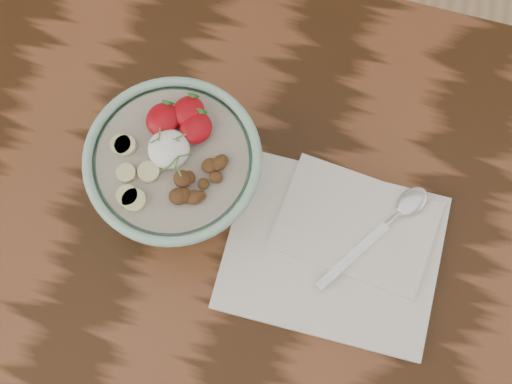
# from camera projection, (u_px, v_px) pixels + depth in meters

# --- Properties ---
(table) EXTENTS (1.60, 0.90, 0.75)m
(table) POSITION_uv_depth(u_px,v_px,m) (258.00, 311.00, 0.94)
(table) COLOR black
(table) RESTS_ON ground
(breakfast_bowl) EXTENTS (0.20, 0.20, 0.13)m
(breakfast_bowl) POSITION_uv_depth(u_px,v_px,m) (176.00, 170.00, 0.83)
(breakfast_bowl) COLOR #91C4AB
(breakfast_bowl) RESTS_ON table
(napkin) EXTENTS (0.26, 0.22, 0.02)m
(napkin) POSITION_uv_depth(u_px,v_px,m) (338.00, 247.00, 0.86)
(napkin) COLOR white
(napkin) RESTS_ON table
(spoon) EXTENTS (0.11, 0.16, 0.01)m
(spoon) POSITION_uv_depth(u_px,v_px,m) (397.00, 215.00, 0.86)
(spoon) COLOR silver
(spoon) RESTS_ON napkin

